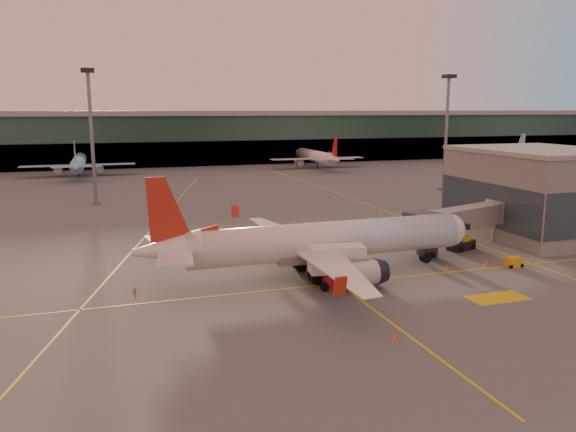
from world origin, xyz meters
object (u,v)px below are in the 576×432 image
object	(u,v)px
catering_truck	(337,264)
gpu_cart	(514,262)
pushback_tug	(461,244)
main_airplane	(317,243)

from	to	relation	value
catering_truck	gpu_cart	world-z (taller)	catering_truck
catering_truck	pushback_tug	world-z (taller)	catering_truck
main_airplane	catering_truck	world-z (taller)	main_airplane
main_airplane	gpu_cart	world-z (taller)	main_airplane
main_airplane	catering_truck	xyz separation A→B (m)	(0.59, -4.35, -1.29)
catering_truck	pushback_tug	size ratio (longest dim) A/B	1.43
main_airplane	catering_truck	size ratio (longest dim) A/B	6.47
gpu_cart	pushback_tug	xyz separation A→B (m)	(-0.83, 9.04, 0.21)
pushback_tug	gpu_cart	bearing A→B (deg)	-105.05
gpu_cart	main_airplane	bearing A→B (deg)	168.98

